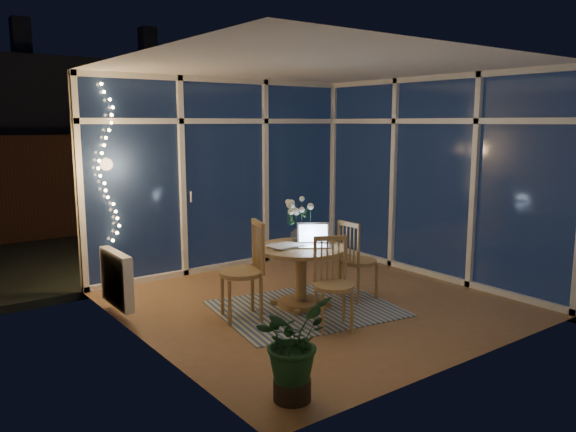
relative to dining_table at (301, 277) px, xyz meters
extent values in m
plane|color=olive|center=(0.22, 0.02, -0.34)|extent=(4.00, 4.00, 0.00)
plane|color=silver|center=(0.22, 0.02, 2.26)|extent=(4.00, 4.00, 0.00)
cube|color=beige|center=(0.22, 2.02, 0.96)|extent=(4.00, 0.04, 2.60)
cube|color=beige|center=(0.22, -1.98, 0.96)|extent=(4.00, 0.04, 2.60)
cube|color=beige|center=(-1.78, 0.02, 0.96)|extent=(0.04, 4.00, 2.60)
cube|color=beige|center=(2.22, 0.02, 0.96)|extent=(0.04, 4.00, 2.60)
cube|color=white|center=(0.22, 1.98, 0.96)|extent=(4.00, 0.10, 2.60)
cube|color=white|center=(2.18, 0.02, 0.96)|extent=(0.10, 4.00, 2.60)
cube|color=white|center=(-1.72, 0.92, 0.06)|extent=(0.10, 0.70, 0.58)
cube|color=black|center=(0.72, 5.02, -0.40)|extent=(12.00, 6.00, 0.10)
cube|color=#3E2416|center=(0.22, 5.52, 0.56)|extent=(11.00, 0.08, 1.80)
cube|color=#30333A|center=(0.52, 8.52, 1.86)|extent=(7.00, 3.00, 2.20)
sphere|color=black|center=(-0.58, 3.42, 0.11)|extent=(0.90, 0.90, 0.90)
cube|color=#BAB597|center=(0.00, -0.10, -0.33)|extent=(2.07, 1.76, 0.01)
cylinder|color=#9B7146|center=(0.00, 0.00, 0.00)|extent=(1.14, 1.14, 0.68)
cube|color=#9B7146|center=(-0.73, 0.06, 0.18)|extent=(0.60, 0.60, 1.04)
cube|color=#9B7146|center=(0.71, -0.17, 0.13)|extent=(0.44, 0.44, 0.93)
cube|color=#9B7146|center=(-0.15, -0.71, 0.12)|extent=(0.57, 0.57, 0.91)
imported|color=silver|center=(0.13, 0.20, 0.44)|extent=(0.23, 0.23, 0.21)
imported|color=white|center=(0.38, 0.08, 0.36)|extent=(0.17, 0.17, 0.04)
cube|color=silver|center=(-0.14, 0.08, 0.35)|extent=(0.37, 0.29, 0.02)
cube|color=black|center=(0.04, -0.06, 0.34)|extent=(0.11, 0.06, 0.01)
imported|color=#174320|center=(-1.34, -1.63, 0.04)|extent=(0.68, 0.64, 0.76)
camera|label=1|loc=(-3.65, -4.70, 1.68)|focal=35.00mm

